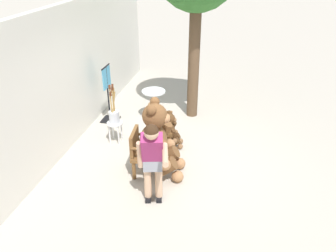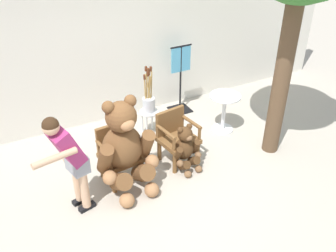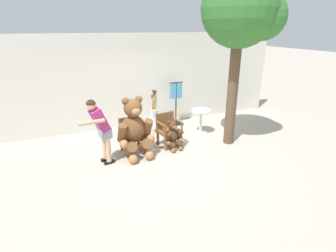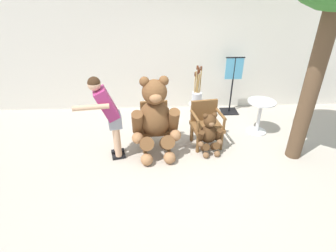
% 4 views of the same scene
% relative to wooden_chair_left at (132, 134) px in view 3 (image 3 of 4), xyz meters
% --- Properties ---
extents(ground_plane, '(60.00, 60.00, 0.00)m').
position_rel_wooden_chair_left_xyz_m(ground_plane, '(0.50, -0.56, -0.46)').
color(ground_plane, '#B2A899').
extents(back_wall, '(10.00, 0.16, 2.80)m').
position_rel_wooden_chair_left_xyz_m(back_wall, '(0.50, 1.84, 0.94)').
color(back_wall, silver).
rests_on(back_wall, ground).
extents(wooden_chair_left, '(0.61, 0.57, 0.86)m').
position_rel_wooden_chair_left_xyz_m(wooden_chair_left, '(0.00, 0.00, 0.00)').
color(wooden_chair_left, brown).
rests_on(wooden_chair_left, ground).
extents(wooden_chair_right, '(0.63, 0.60, 0.86)m').
position_rel_wooden_chair_left_xyz_m(wooden_chair_right, '(0.98, -0.00, 0.00)').
color(wooden_chair_right, brown).
rests_on(wooden_chair_right, ground).
extents(teddy_bear_large, '(0.89, 0.86, 1.47)m').
position_rel_wooden_chair_left_xyz_m(teddy_bear_large, '(0.01, -0.26, 0.26)').
color(teddy_bear_large, brown).
rests_on(teddy_bear_large, ground).
extents(teddy_bear_small, '(0.48, 0.48, 0.79)m').
position_rel_wooden_chair_left_xyz_m(teddy_bear_small, '(1.00, -0.28, -0.08)').
color(teddy_bear_small, '#4C3019').
rests_on(teddy_bear_small, ground).
extents(person_visitor, '(0.73, 0.60, 1.55)m').
position_rel_wooden_chair_left_xyz_m(person_visitor, '(-0.79, -0.38, 0.46)').
color(person_visitor, black).
rests_on(person_visitor, ground).
extents(white_stool, '(0.34, 0.34, 0.46)m').
position_rel_wooden_chair_left_xyz_m(white_stool, '(0.93, 0.91, -0.11)').
color(white_stool, silver).
rests_on(white_stool, ground).
extents(brush_bucket, '(0.22, 0.22, 0.85)m').
position_rel_wooden_chair_left_xyz_m(brush_bucket, '(0.93, 0.91, 0.20)').
color(brush_bucket, silver).
rests_on(brush_bucket, white_stool).
extents(round_side_table, '(0.56, 0.56, 0.72)m').
position_rel_wooden_chair_left_xyz_m(round_side_table, '(2.18, 0.39, -0.01)').
color(round_side_table, silver).
rests_on(round_side_table, ground).
extents(patio_tree, '(1.89, 1.80, 4.26)m').
position_rel_wooden_chair_left_xyz_m(patio_tree, '(2.63, -0.54, 2.81)').
color(patio_tree, brown).
rests_on(patio_tree, ground).
extents(clothing_display_stand, '(0.44, 0.40, 1.36)m').
position_rel_wooden_chair_left_xyz_m(clothing_display_stand, '(1.83, 1.40, 0.26)').
color(clothing_display_stand, black).
rests_on(clothing_display_stand, ground).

